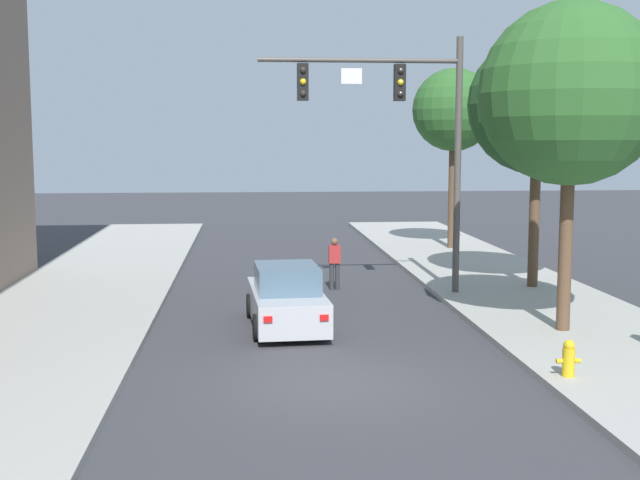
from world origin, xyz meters
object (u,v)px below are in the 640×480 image
Objects in this scene: car_lead_silver at (287,299)px; street_tree_third at (454,111)px; traffic_signal_mast at (403,118)px; street_tree_second at (538,105)px; pedestrian_crossing_road at (335,261)px; fire_hydrant at (569,358)px; street_tree_nearest at (571,95)px.

street_tree_third is at bearing 61.21° from car_lead_silver.
traffic_signal_mast is at bearing -111.69° from street_tree_third.
street_tree_second is at bearing 29.60° from car_lead_silver.
traffic_signal_mast is 4.99m from pedestrian_crossing_road.
street_tree_second is at bearing 10.14° from traffic_signal_mast.
fire_hydrant is (5.17, -5.32, -0.22)m from car_lead_silver.
pedestrian_crossing_road is at bearing 71.33° from car_lead_silver.
street_tree_second is (4.29, 0.77, 0.41)m from traffic_signal_mast.
fire_hydrant is 0.09× the size of street_tree_nearest.
pedestrian_crossing_road is at bearing -124.03° from street_tree_third.
street_tree_second reaches higher than fire_hydrant.
street_tree_third reaches higher than pedestrian_crossing_road.
car_lead_silver is 10.35m from street_tree_second.
street_tree_nearest is at bearing -102.56° from street_tree_second.
street_tree_nearest reaches higher than street_tree_third.
street_tree_nearest reaches higher than street_tree_second.
street_tree_second is at bearing 77.44° from street_tree_nearest.
fire_hydrant is at bearing -71.99° from pedestrian_crossing_road.
street_tree_third is (-0.23, 9.44, 0.16)m from street_tree_second.
traffic_signal_mast reaches higher than fire_hydrant.
street_tree_second reaches higher than car_lead_silver.
street_tree_third reaches higher than car_lead_silver.
street_tree_nearest is at bearing -12.47° from car_lead_silver.
pedestrian_crossing_road reaches higher than fire_hydrant.
street_tree_nearest is 1.00× the size of street_tree_second.
traffic_signal_mast reaches higher than street_tree_third.
street_tree_third is (7.65, 13.91, 5.17)m from car_lead_silver.
pedestrian_crossing_road is 11.65m from street_tree_third.
car_lead_silver reaches higher than fire_hydrant.
car_lead_silver is 0.58× the size of street_tree_third.
traffic_signal_mast is 6.91m from car_lead_silver.
street_tree_nearest is 1.03× the size of street_tree_third.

